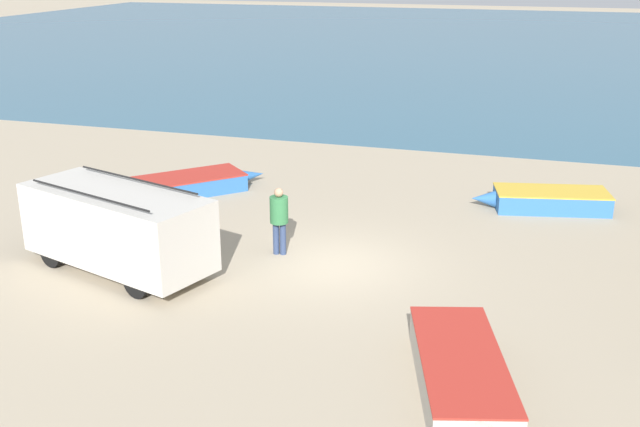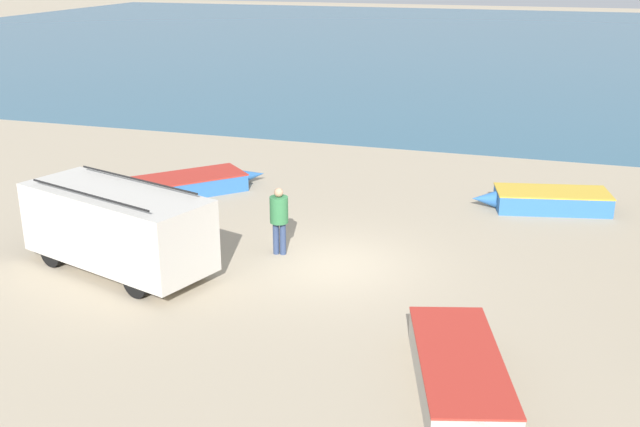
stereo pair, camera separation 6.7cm
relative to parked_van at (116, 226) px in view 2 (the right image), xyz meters
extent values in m
plane|color=tan|center=(4.92, 1.80, -1.13)|extent=(200.00, 200.00, 0.00)
cube|color=#33607A|center=(4.92, 53.80, -1.12)|extent=(120.00, 80.00, 0.01)
cube|color=beige|center=(0.03, -0.01, 0.02)|extent=(5.31, 3.34, 1.74)
cube|color=black|center=(-2.38, 0.77, -0.45)|extent=(0.64, 1.70, 0.78)
cube|color=#1E232D|center=(-2.31, 0.75, 0.53)|extent=(0.57, 1.61, 0.56)
cylinder|color=black|center=(-1.69, -0.31, -0.75)|extent=(0.77, 0.44, 0.74)
cylinder|color=black|center=(-1.18, 1.25, -0.75)|extent=(0.77, 0.44, 0.74)
cylinder|color=black|center=(1.24, -1.27, -0.75)|extent=(0.77, 0.44, 0.74)
cylinder|color=black|center=(1.75, 0.30, -0.75)|extent=(0.77, 0.44, 0.74)
cylinder|color=black|center=(-0.20, -0.71, 1.01)|extent=(3.89, 1.31, 0.05)
cylinder|color=black|center=(0.26, 0.70, 1.01)|extent=(3.89, 1.31, 0.05)
cube|color=#ADA89E|center=(8.68, -2.95, -0.80)|extent=(2.41, 4.03, 0.65)
cube|color=#B22D23|center=(8.68, -2.95, -0.54)|extent=(1.33, 0.55, 0.05)
cube|color=#B22D23|center=(8.68, -2.95, -0.46)|extent=(2.44, 4.07, 0.04)
cube|color=#2D66AD|center=(-1.47, 5.92, -0.86)|extent=(4.10, 4.18, 0.53)
cone|color=#2D66AD|center=(0.32, 7.80, -0.86)|extent=(1.01, 1.02, 0.50)
cube|color=#B22D23|center=(-1.47, 5.92, -0.66)|extent=(1.21, 1.17, 0.05)
cube|color=#B22D23|center=(-1.47, 5.92, -0.58)|extent=(4.14, 4.22, 0.04)
cube|color=#2D66AD|center=(10.10, 7.90, -0.85)|extent=(3.54, 2.09, 0.55)
cone|color=#2D66AD|center=(8.12, 7.49, -0.85)|extent=(0.82, 0.66, 0.53)
cube|color=gold|center=(10.10, 7.90, -0.64)|extent=(0.47, 1.34, 0.05)
cube|color=gold|center=(10.10, 7.90, -0.55)|extent=(3.57, 2.11, 0.04)
cylinder|color=navy|center=(3.34, 2.10, -0.69)|extent=(0.16, 0.16, 0.87)
cylinder|color=navy|center=(3.52, 2.12, -0.69)|extent=(0.16, 0.16, 0.87)
cylinder|color=#2D6B3D|center=(3.43, 2.11, 0.09)|extent=(0.47, 0.47, 0.69)
sphere|color=tan|center=(3.43, 2.11, 0.55)|extent=(0.23, 0.23, 0.23)
camera|label=1|loc=(9.71, -14.79, 6.27)|focal=42.00mm
camera|label=2|loc=(9.77, -14.77, 6.27)|focal=42.00mm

